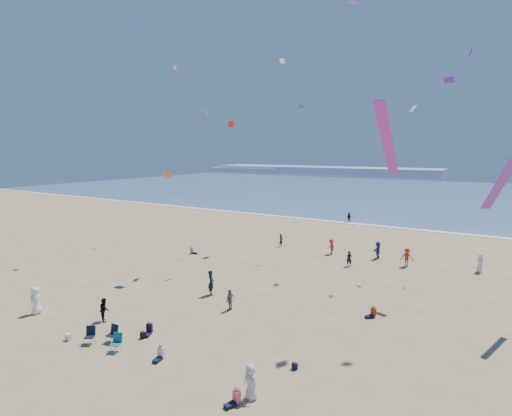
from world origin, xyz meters
The scene contains 12 objects.
ground centered at (0.00, 0.00, 0.00)m, with size 220.00×220.00×0.00m, color tan.
ocean centered at (0.00, 95.00, 0.03)m, with size 220.00×100.00×0.06m, color #476B84.
surf_line centered at (0.00, 45.00, 0.04)m, with size 220.00×1.20×0.08m, color white.
headland_far centered at (-60.00, 170.00, 1.60)m, with size 110.00×20.00×3.20m, color #7A8EA8.
headland_near centered at (-100.00, 165.00, 1.00)m, with size 40.00×14.00×2.00m, color #7A8EA8.
standing_flyers centered at (3.82, 15.71, 0.85)m, with size 32.43×53.32×1.94m.
seated_group centered at (0.04, 6.80, 0.42)m, with size 22.19×19.58×0.84m.
chair_cluster centered at (-3.24, 0.21, 0.50)m, with size 2.81×1.54×1.00m.
white_tote centered at (-5.68, -0.50, 0.20)m, with size 0.35×0.20×0.40m, color white.
black_backpack centered at (-2.16, 1.98, 0.19)m, with size 0.30×0.22×0.38m, color black.
navy_bag centered at (7.00, 3.63, 0.17)m, with size 0.28×0.18×0.34m, color black.
kites_aloft centered at (8.34, 13.87, 15.10)m, with size 43.26×34.24×24.66m.
Camera 1 is at (15.24, -13.48, 11.02)m, focal length 28.00 mm.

